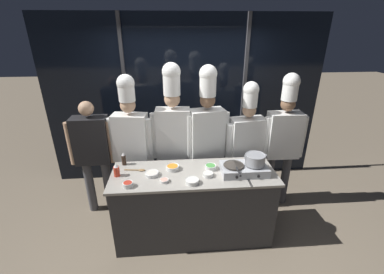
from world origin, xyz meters
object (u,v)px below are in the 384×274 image
prep_bowl_onion (152,174)px  prep_bowl_rice (192,181)px  chef_line (207,132)px  chef_apprentice (283,135)px  prep_bowl_carrots (173,167)px  squeeze_bottle_chili (117,170)px  chef_sous (173,131)px  stock_pot (255,159)px  prep_bowl_shrimp (164,180)px  chef_pastry (247,141)px  squeeze_bottle_soy (124,159)px  prep_bowl_scallions (211,167)px  chef_head (131,138)px  person_guest (93,149)px  frying_pan (234,163)px  serving_spoon_slotted (139,170)px  prep_bowl_chili_flakes (128,184)px  portable_stove (244,169)px  prep_bowl_garlic (208,174)px

prep_bowl_onion → prep_bowl_rice: bearing=-23.7°
chef_line → chef_apprentice: chef_line is taller
prep_bowl_carrots → chef_apprentice: (1.53, 0.45, 0.18)m
squeeze_bottle_chili → chef_sous: bearing=41.2°
stock_pot → prep_bowl_shrimp: bearing=-173.6°
chef_pastry → squeeze_bottle_soy: bearing=3.4°
squeeze_bottle_soy → prep_bowl_carrots: (0.60, -0.17, -0.05)m
prep_bowl_scallions → chef_pastry: size_ratio=0.07×
chef_head → person_guest: bearing=4.4°
stock_pot → prep_bowl_carrots: (-0.95, 0.14, -0.14)m
chef_apprentice → prep_bowl_carrots: bearing=17.4°
stock_pot → prep_bowl_rice: bearing=-167.2°
prep_bowl_scallions → chef_pastry: (0.58, 0.51, 0.09)m
frying_pan → prep_bowl_shrimp: (-0.80, -0.11, -0.11)m
squeeze_bottle_soy → prep_bowl_carrots: squeeze_bottle_soy is taller
serving_spoon_slotted → chef_pastry: chef_pastry is taller
prep_bowl_onion → serving_spoon_slotted: 0.20m
prep_bowl_chili_flakes → serving_spoon_slotted: bearing=76.2°
chef_line → chef_head: bearing=-11.6°
stock_pot → chef_apprentice: bearing=45.7°
prep_bowl_rice → stock_pot: bearing=12.8°
portable_stove → chef_pastry: bearing=72.0°
prep_bowl_garlic → chef_pastry: (0.63, 0.66, 0.10)m
prep_bowl_shrimp → chef_line: bearing=52.4°
frying_pan → chef_apprentice: size_ratio=0.21×
portable_stove → prep_bowl_rice: bearing=-164.8°
prep_bowl_chili_flakes → prep_bowl_carrots: prep_bowl_chili_flakes is taller
prep_bowl_rice → chef_apprentice: bearing=30.0°
squeeze_bottle_chili → person_guest: (-0.42, 0.61, -0.00)m
prep_bowl_shrimp → chef_line: (0.57, 0.74, 0.25)m
prep_bowl_scallions → serving_spoon_slotted: 0.86m
portable_stove → prep_bowl_scallions: size_ratio=3.90×
prep_bowl_garlic → prep_bowl_scallions: size_ratio=0.87×
prep_bowl_carrots → prep_bowl_chili_flakes: bearing=-146.3°
prep_bowl_rice → prep_bowl_scallions: size_ratio=1.10×
person_guest → chef_line: (1.53, -0.04, 0.20)m
squeeze_bottle_chili → prep_bowl_scallions: (1.09, 0.06, -0.04)m
prep_bowl_rice → prep_bowl_shrimp: (-0.31, 0.05, -0.01)m
prep_bowl_scallions → person_guest: size_ratio=0.08×
squeeze_bottle_soy → prep_bowl_chili_flakes: bearing=-76.7°
prep_bowl_garlic → chef_sous: (-0.38, 0.66, 0.27)m
prep_bowl_carrots → chef_pastry: (1.03, 0.48, 0.09)m
stock_pot → chef_sous: 1.13m
prep_bowl_shrimp → chef_apprentice: (1.63, 0.72, 0.19)m
person_guest → chef_sous: 1.11m
frying_pan → prep_bowl_chili_flakes: bearing=-171.7°
person_guest → prep_bowl_scallions: bearing=158.7°
person_guest → stock_pot: bearing=160.3°
squeeze_bottle_soy → chef_pastry: 1.66m
portable_stove → frying_pan: size_ratio=1.28×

